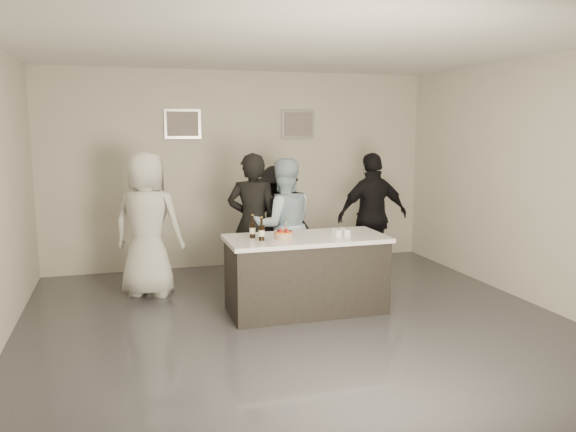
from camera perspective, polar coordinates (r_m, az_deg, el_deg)
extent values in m
plane|color=#3D3D42|center=(6.24, 1.34, -11.19)|extent=(6.00, 6.00, 0.00)
plane|color=white|center=(5.91, 1.45, 17.23)|extent=(6.00, 6.00, 0.00)
cube|color=beige|center=(8.78, -4.68, 4.73)|extent=(6.00, 0.04, 3.00)
cube|color=beige|center=(3.21, 18.19, -3.29)|extent=(6.00, 0.04, 3.00)
cube|color=beige|center=(7.39, 24.16, 3.15)|extent=(0.04, 6.00, 3.00)
cube|color=#B2B2B7|center=(8.58, -10.66, 9.18)|extent=(0.54, 0.04, 0.44)
cube|color=#B2B2B7|center=(8.96, 1.02, 9.33)|extent=(0.54, 0.04, 0.44)
cube|color=white|center=(6.62, 1.86, -5.91)|extent=(1.86, 0.86, 0.90)
cylinder|color=orange|center=(6.38, -0.45, -1.98)|extent=(0.22, 0.22, 0.07)
cylinder|color=black|center=(6.42, -3.63, -1.09)|extent=(0.07, 0.07, 0.26)
cylinder|color=black|center=(6.26, -2.71, -1.34)|extent=(0.07, 0.07, 0.26)
cube|color=yellow|center=(6.60, 5.41, -1.63)|extent=(0.19, 0.19, 0.08)
cube|color=pink|center=(6.16, -0.58, -2.71)|extent=(0.24, 0.08, 0.01)
imported|color=black|center=(7.29, -3.57, -0.76)|extent=(0.78, 0.66, 1.83)
imported|color=#A6C3D9|center=(7.31, -0.49, -1.00)|extent=(0.88, 0.70, 1.76)
imported|color=silver|center=(7.37, -14.08, -0.81)|extent=(1.08, 0.93, 1.86)
imported|color=black|center=(8.06, 8.60, -0.02)|extent=(1.06, 0.46, 1.80)
imported|color=black|center=(8.11, -1.10, -0.56)|extent=(1.16, 0.86, 1.61)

